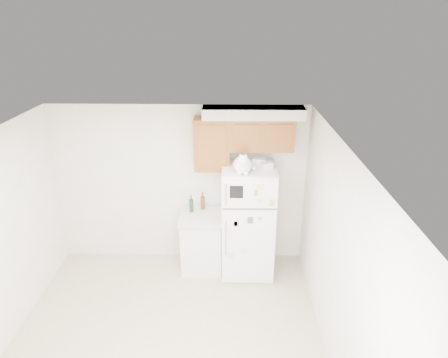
{
  "coord_description": "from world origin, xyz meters",
  "views": [
    {
      "loc": [
        0.76,
        -3.57,
        3.71
      ],
      "look_at": [
        0.68,
        1.55,
        1.55
      ],
      "focal_mm": 32.0,
      "sensor_mm": 36.0,
      "label": 1
    }
  ],
  "objects_px": {
    "bottle_green": "(191,204)",
    "bottle_amber": "(203,201)",
    "refrigerator": "(248,221)",
    "cat": "(243,164)",
    "storage_box_front": "(267,166)",
    "storage_box_back": "(259,161)",
    "base_counter": "(202,241)"
  },
  "relations": [
    {
      "from": "refrigerator",
      "to": "bottle_green",
      "type": "distance_m",
      "value": 0.88
    },
    {
      "from": "storage_box_back",
      "to": "bottle_green",
      "type": "distance_m",
      "value": 1.21
    },
    {
      "from": "cat",
      "to": "storage_box_front",
      "type": "bearing_deg",
      "value": 25.27
    },
    {
      "from": "storage_box_back",
      "to": "base_counter",
      "type": "bearing_deg",
      "value": -163.69
    },
    {
      "from": "storage_box_front",
      "to": "bottle_amber",
      "type": "distance_m",
      "value": 1.18
    },
    {
      "from": "refrigerator",
      "to": "cat",
      "type": "height_order",
      "value": "cat"
    },
    {
      "from": "base_counter",
      "to": "storage_box_front",
      "type": "distance_m",
      "value": 1.59
    },
    {
      "from": "storage_box_front",
      "to": "bottle_amber",
      "type": "relative_size",
      "value": 0.54
    },
    {
      "from": "storage_box_back",
      "to": "bottle_green",
      "type": "xyz_separation_m",
      "value": [
        -0.99,
        0.05,
        -0.7
      ]
    },
    {
      "from": "cat",
      "to": "storage_box_back",
      "type": "bearing_deg",
      "value": 52.13
    },
    {
      "from": "bottle_green",
      "to": "bottle_amber",
      "type": "distance_m",
      "value": 0.19
    },
    {
      "from": "cat",
      "to": "bottle_green",
      "type": "height_order",
      "value": "cat"
    },
    {
      "from": "base_counter",
      "to": "bottle_green",
      "type": "distance_m",
      "value": 0.62
    },
    {
      "from": "refrigerator",
      "to": "storage_box_front",
      "type": "distance_m",
      "value": 0.93
    },
    {
      "from": "base_counter",
      "to": "storage_box_front",
      "type": "bearing_deg",
      "value": -6.37
    },
    {
      "from": "refrigerator",
      "to": "base_counter",
      "type": "height_order",
      "value": "refrigerator"
    },
    {
      "from": "storage_box_front",
      "to": "bottle_amber",
      "type": "bearing_deg",
      "value": 139.12
    },
    {
      "from": "cat",
      "to": "storage_box_back",
      "type": "relative_size",
      "value": 2.52
    },
    {
      "from": "bottle_green",
      "to": "refrigerator",
      "type": "bearing_deg",
      "value": -11.13
    },
    {
      "from": "refrigerator",
      "to": "cat",
      "type": "xyz_separation_m",
      "value": [
        -0.1,
        -0.19,
        0.97
      ]
    },
    {
      "from": "base_counter",
      "to": "cat",
      "type": "height_order",
      "value": "cat"
    },
    {
      "from": "refrigerator",
      "to": "storage_box_front",
      "type": "relative_size",
      "value": 11.33
    },
    {
      "from": "refrigerator",
      "to": "base_counter",
      "type": "xyz_separation_m",
      "value": [
        -0.69,
        0.07,
        -0.39
      ]
    },
    {
      "from": "refrigerator",
      "to": "bottle_amber",
      "type": "height_order",
      "value": "refrigerator"
    },
    {
      "from": "base_counter",
      "to": "refrigerator",
      "type": "bearing_deg",
      "value": -6.09
    },
    {
      "from": "refrigerator",
      "to": "bottle_green",
      "type": "relative_size",
      "value": 6.33
    },
    {
      "from": "refrigerator",
      "to": "bottle_green",
      "type": "height_order",
      "value": "refrigerator"
    },
    {
      "from": "refrigerator",
      "to": "storage_box_back",
      "type": "xyz_separation_m",
      "value": [
        0.14,
        0.12,
        0.9
      ]
    },
    {
      "from": "storage_box_front",
      "to": "bottle_green",
      "type": "relative_size",
      "value": 0.56
    },
    {
      "from": "storage_box_back",
      "to": "storage_box_front",
      "type": "height_order",
      "value": "storage_box_back"
    },
    {
      "from": "refrigerator",
      "to": "storage_box_back",
      "type": "bearing_deg",
      "value": 40.03
    },
    {
      "from": "storage_box_back",
      "to": "bottle_green",
      "type": "bearing_deg",
      "value": -169.55
    }
  ]
}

